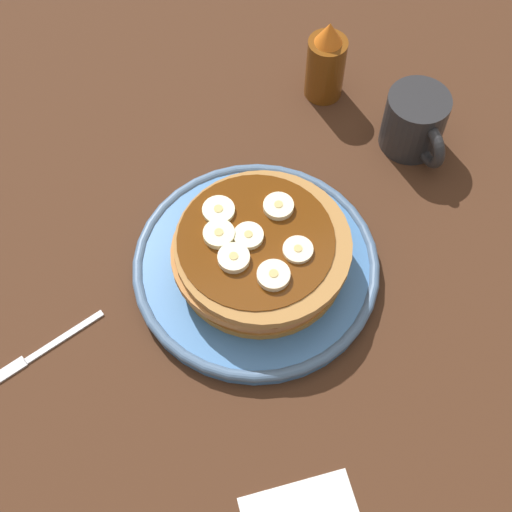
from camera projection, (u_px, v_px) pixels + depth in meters
ground_plane at (256, 277)px, 83.64cm from camera, size 140.00×140.00×3.00cm
plate at (256, 266)px, 81.35cm from camera, size 27.65×27.65×2.11cm
pancake_stack at (259, 253)px, 78.45cm from camera, size 19.62×19.36×5.25cm
banana_slice_0 at (248, 236)px, 76.18cm from camera, size 3.21×3.21×0.83cm
banana_slice_1 at (219, 210)px, 77.85cm from camera, size 3.52×3.52×0.72cm
banana_slice_2 at (277, 274)px, 73.84cm from camera, size 3.44×3.44×0.97cm
banana_slice_3 at (278, 207)px, 77.96cm from camera, size 3.31×3.31×0.93cm
banana_slice_4 at (298, 250)px, 75.39cm from camera, size 3.20×3.20×0.73cm
banana_slice_5 at (234, 258)px, 74.74cm from camera, size 3.36×3.36×1.01cm
banana_slice_6 at (219, 235)px, 76.17cm from camera, size 3.37×3.37×1.01cm
coffee_mug at (416, 122)px, 87.93cm from camera, size 10.65×7.59×7.82cm
fork at (43, 348)px, 77.38cm from camera, size 4.49×12.77×0.50cm
syrup_bottle at (326, 63)px, 91.20cm from camera, size 4.96×4.96×11.68cm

